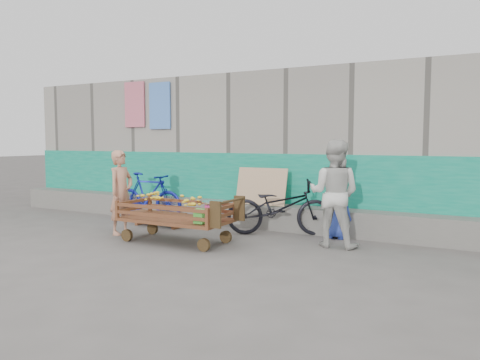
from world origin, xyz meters
The scene contains 9 objects.
ground centered at (0.00, 0.00, 0.00)m, with size 80.00×80.00×0.00m, color #534F4B.
building_wall centered at (0.00, 4.05, 1.47)m, with size 12.00×3.50×3.00m.
banana_cart centered at (-0.46, 0.52, 0.57)m, with size 1.96×0.90×0.84m.
bench centered at (-1.56, 1.52, 0.20)m, with size 1.10×0.33×0.28m.
vendor_man centered at (-1.67, 0.63, 0.74)m, with size 0.54×0.36×1.48m, color tan.
woman centered at (1.92, 1.45, 0.83)m, with size 0.81×0.63×1.67m, color beige.
child centered at (1.79, 2.05, 0.49)m, with size 0.48×0.31×0.97m, color #253894.
bicycle_dark centered at (0.82, 1.88, 0.49)m, with size 0.65×1.86×0.98m, color black.
bicycle_blue centered at (-2.24, 2.05, 0.49)m, with size 0.46×1.64×0.98m, color navy.
Camera 1 is at (4.04, -5.60, 1.66)m, focal length 35.00 mm.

